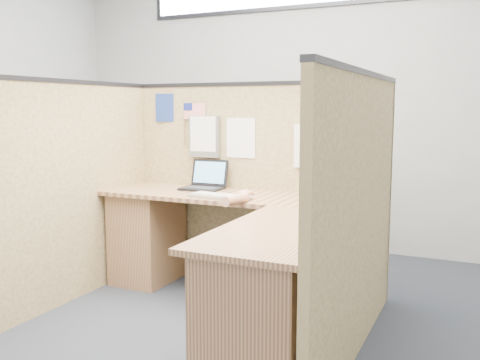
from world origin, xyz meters
The scene contains 13 objects.
floor centered at (0.00, 0.00, 0.00)m, with size 5.00×5.00×0.00m, color #1F222C.
wall_back centered at (0.00, 2.25, 1.40)m, with size 5.00×5.00×0.00m, color #999B9E.
cubicle_partitions centered at (0.00, 0.43, 0.77)m, with size 2.06×1.83×1.53m.
l_desk centered at (0.18, 0.29, 0.39)m, with size 1.95×1.75×0.73m.
laptop centered at (-0.32, 0.83, 0.78)m, with size 0.30×0.29×0.21m.
keyboard centered at (-0.02, 0.48, 0.74)m, with size 0.45×0.19×0.03m.
mouse centered at (0.16, 0.51, 0.75)m, with size 0.10×0.06×0.04m, color silver.
hand_forearm centered at (0.17, 0.38, 0.76)m, with size 0.10×0.36×0.07m.
blue_poster centered at (-0.76, 0.97, 1.34)m, with size 0.17×0.00×0.22m, color navy.
american_flag centered at (-0.50, 0.96, 1.30)m, with size 0.19×0.01×0.33m.
file_holder centered at (-0.39, 0.94, 1.12)m, with size 0.25×0.05×0.32m.
paper_left centered at (-0.09, 0.97, 1.11)m, with size 0.24×0.00×0.30m, color white.
paper_right centered at (0.46, 0.97, 1.07)m, with size 0.25×0.00×0.31m, color white.
Camera 1 is at (1.61, -2.69, 1.34)m, focal length 40.00 mm.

